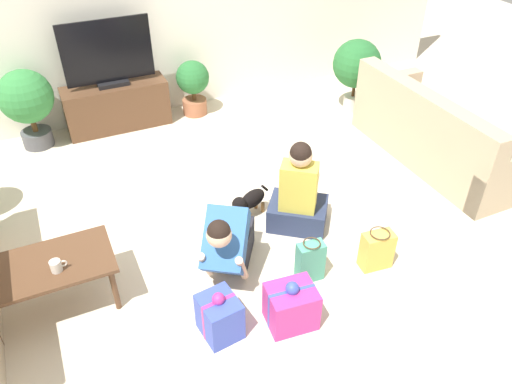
{
  "coord_description": "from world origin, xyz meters",
  "views": [
    {
      "loc": [
        -1.34,
        -3.3,
        3.01
      ],
      "look_at": [
        0.12,
        -0.14,
        0.45
      ],
      "focal_mm": 35.0,
      "sensor_mm": 36.0,
      "label": 1
    }
  ],
  "objects_px": {
    "gift_box_a": "(291,306)",
    "gift_box_b": "(220,316)",
    "potted_plant_corner_right": "(357,66)",
    "dog": "(249,201)",
    "gift_bag_a": "(377,250)",
    "potted_plant_back_left": "(27,101)",
    "potted_plant_back_right": "(193,84)",
    "tv_console": "(117,106)",
    "coffee_table": "(46,270)",
    "sofa_right": "(437,135)",
    "person_kneeling": "(228,242)",
    "gift_bag_b": "(310,261)",
    "mug": "(56,266)",
    "person_sitting": "(298,196)",
    "tv": "(108,57)"
  },
  "relations": [
    {
      "from": "potted_plant_back_right",
      "to": "gift_box_b",
      "type": "bearing_deg",
      "value": -106.09
    },
    {
      "from": "coffee_table",
      "to": "gift_bag_a",
      "type": "relative_size",
      "value": 2.65
    },
    {
      "from": "potted_plant_corner_right",
      "to": "person_sitting",
      "type": "height_order",
      "value": "potted_plant_corner_right"
    },
    {
      "from": "potted_plant_back_right",
      "to": "person_kneeling",
      "type": "xyz_separation_m",
      "value": [
        -0.68,
        -2.83,
        -0.07
      ]
    },
    {
      "from": "coffee_table",
      "to": "gift_bag_a",
      "type": "height_order",
      "value": "coffee_table"
    },
    {
      "from": "mug",
      "to": "gift_box_a",
      "type": "bearing_deg",
      "value": -27.87
    },
    {
      "from": "sofa_right",
      "to": "potted_plant_back_right",
      "type": "bearing_deg",
      "value": 43.59
    },
    {
      "from": "potted_plant_corner_right",
      "to": "gift_box_a",
      "type": "relative_size",
      "value": 2.26
    },
    {
      "from": "gift_box_a",
      "to": "potted_plant_corner_right",
      "type": "bearing_deg",
      "value": 49.32
    },
    {
      "from": "dog",
      "to": "gift_box_a",
      "type": "height_order",
      "value": "gift_box_a"
    },
    {
      "from": "coffee_table",
      "to": "person_sitting",
      "type": "relative_size",
      "value": 1.06
    },
    {
      "from": "gift_box_a",
      "to": "gift_box_b",
      "type": "xyz_separation_m",
      "value": [
        -0.51,
        0.13,
        0.0
      ]
    },
    {
      "from": "gift_box_a",
      "to": "mug",
      "type": "xyz_separation_m",
      "value": [
        -1.49,
        0.79,
        0.32
      ]
    },
    {
      "from": "tv_console",
      "to": "potted_plant_back_left",
      "type": "bearing_deg",
      "value": -177.01
    },
    {
      "from": "tv",
      "to": "potted_plant_corner_right",
      "type": "relative_size",
      "value": 1.1
    },
    {
      "from": "tv",
      "to": "mug",
      "type": "distance_m",
      "value": 2.96
    },
    {
      "from": "person_sitting",
      "to": "gift_bag_b",
      "type": "relative_size",
      "value": 2.36
    },
    {
      "from": "coffee_table",
      "to": "gift_box_a",
      "type": "xyz_separation_m",
      "value": [
        1.57,
        -0.89,
        -0.22
      ]
    },
    {
      "from": "coffee_table",
      "to": "gift_box_b",
      "type": "xyz_separation_m",
      "value": [
        1.05,
        -0.76,
        -0.22
      ]
    },
    {
      "from": "tv_console",
      "to": "dog",
      "type": "distance_m",
      "value": 2.4
    },
    {
      "from": "tv_console",
      "to": "gift_box_b",
      "type": "height_order",
      "value": "tv_console"
    },
    {
      "from": "dog",
      "to": "mug",
      "type": "xyz_separation_m",
      "value": [
        -1.71,
        -0.48,
        0.3
      ]
    },
    {
      "from": "potted_plant_back_left",
      "to": "mug",
      "type": "bearing_deg",
      "value": -90.61
    },
    {
      "from": "potted_plant_back_right",
      "to": "potted_plant_back_left",
      "type": "relative_size",
      "value": 0.77
    },
    {
      "from": "potted_plant_back_right",
      "to": "gift_bag_b",
      "type": "relative_size",
      "value": 1.81
    },
    {
      "from": "potted_plant_back_left",
      "to": "gift_bag_a",
      "type": "distance_m",
      "value": 4.07
    },
    {
      "from": "sofa_right",
      "to": "potted_plant_back_right",
      "type": "xyz_separation_m",
      "value": [
        -2.04,
        2.15,
        0.11
      ]
    },
    {
      "from": "person_kneeling",
      "to": "gift_box_b",
      "type": "xyz_separation_m",
      "value": [
        -0.29,
        -0.54,
        -0.17
      ]
    },
    {
      "from": "tv",
      "to": "gift_box_a",
      "type": "bearing_deg",
      "value": -81.98
    },
    {
      "from": "potted_plant_back_right",
      "to": "gift_bag_b",
      "type": "bearing_deg",
      "value": -91.97
    },
    {
      "from": "dog",
      "to": "gift_bag_b",
      "type": "height_order",
      "value": "gift_bag_b"
    },
    {
      "from": "potted_plant_corner_right",
      "to": "gift_box_a",
      "type": "height_order",
      "value": "potted_plant_corner_right"
    },
    {
      "from": "potted_plant_back_left",
      "to": "dog",
      "type": "bearing_deg",
      "value": -52.96
    },
    {
      "from": "tv",
      "to": "gift_bag_a",
      "type": "xyz_separation_m",
      "value": [
        1.42,
        -3.32,
        -0.72
      ]
    },
    {
      "from": "dog",
      "to": "gift_box_b",
      "type": "distance_m",
      "value": 1.36
    },
    {
      "from": "tv_console",
      "to": "mug",
      "type": "xyz_separation_m",
      "value": [
        -0.99,
        -2.76,
        0.21
      ]
    },
    {
      "from": "dog",
      "to": "gift_bag_a",
      "type": "height_order",
      "value": "gift_bag_a"
    },
    {
      "from": "sofa_right",
      "to": "dog",
      "type": "bearing_deg",
      "value": 92.16
    },
    {
      "from": "tv",
      "to": "person_kneeling",
      "type": "bearing_deg",
      "value": -84.44
    },
    {
      "from": "potted_plant_back_left",
      "to": "dog",
      "type": "distance_m",
      "value": 2.82
    },
    {
      "from": "tv_console",
      "to": "dog",
      "type": "bearing_deg",
      "value": -72.33
    },
    {
      "from": "potted_plant_corner_right",
      "to": "gift_bag_b",
      "type": "distance_m",
      "value": 3.16
    },
    {
      "from": "tv",
      "to": "potted_plant_back_left",
      "type": "xyz_separation_m",
      "value": [
        -0.96,
        -0.05,
        -0.33
      ]
    },
    {
      "from": "person_kneeling",
      "to": "tv",
      "type": "bearing_deg",
      "value": 129.1
    },
    {
      "from": "person_kneeling",
      "to": "gift_box_a",
      "type": "xyz_separation_m",
      "value": [
        0.22,
        -0.67,
        -0.17
      ]
    },
    {
      "from": "tv_console",
      "to": "potted_plant_corner_right",
      "type": "relative_size",
      "value": 1.31
    },
    {
      "from": "person_kneeling",
      "to": "gift_bag_b",
      "type": "relative_size",
      "value": 2.09
    },
    {
      "from": "potted_plant_back_right",
      "to": "potted_plant_back_left",
      "type": "distance_m",
      "value": 1.92
    },
    {
      "from": "potted_plant_back_right",
      "to": "potted_plant_back_left",
      "type": "xyz_separation_m",
      "value": [
        -1.92,
        -0.0,
        0.16
      ]
    },
    {
      "from": "gift_box_a",
      "to": "potted_plant_back_left",
      "type": "bearing_deg",
      "value": 112.62
    }
  ]
}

